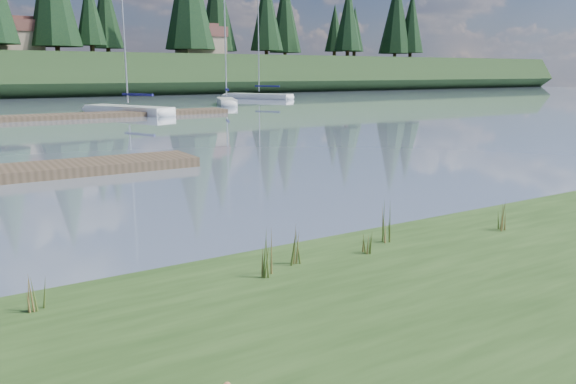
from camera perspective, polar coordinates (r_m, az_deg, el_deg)
dock_far at (r=39.14m, az=-24.41°, el=6.90°), size 26.00×2.20×0.30m
sailboat_bg_3 at (r=42.88m, az=-16.58°, el=8.08°), size 5.19×8.64×12.73m
sailboat_bg_4 at (r=52.80m, az=-6.31°, el=9.19°), size 3.82×7.10×10.53m
sailboat_bg_5 at (r=63.77m, az=-3.56°, el=9.73°), size 6.02×8.37×12.42m
weed_0 at (r=7.47m, az=-2.03°, el=-6.48°), size 0.17×0.14×0.66m
weed_1 at (r=7.85m, az=0.50°, el=-5.84°), size 0.17×0.14×0.57m
weed_2 at (r=9.09m, az=10.07°, el=-3.20°), size 0.17×0.14×0.68m
weed_3 at (r=7.03m, az=-24.17°, el=-9.60°), size 0.17×0.14×0.45m
weed_4 at (r=8.50m, az=8.32°, el=-5.13°), size 0.17×0.14×0.38m
weed_5 at (r=10.31m, az=20.99°, el=-2.30°), size 0.17×0.14×0.56m
mud_lip at (r=8.24m, az=-8.73°, el=-8.92°), size 60.00×0.50×0.14m
conifer_5 at (r=81.11m, az=-19.51°, el=17.04°), size 3.96×3.96×10.35m
conifer_7 at (r=91.97m, az=-2.23°, el=17.90°), size 5.28×5.28×13.20m
conifer_8 at (r=95.71m, az=6.13°, el=17.21°), size 4.62×4.62×11.77m
conifer_9 at (r=106.41m, az=10.93°, el=17.28°), size 5.94×5.94×14.62m
house_1 at (r=80.33m, az=-25.94°, el=14.07°), size 6.30×5.30×4.65m
house_2 at (r=84.52m, az=-8.87°, el=14.96°), size 6.30×5.30×4.65m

